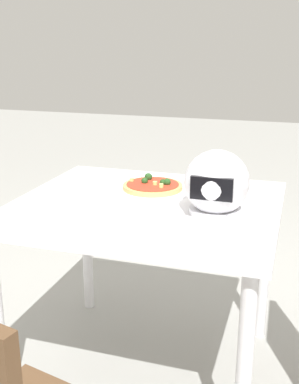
{
  "coord_description": "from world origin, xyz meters",
  "views": [
    {
      "loc": [
        -0.53,
        1.65,
        1.32
      ],
      "look_at": [
        0.01,
        -0.07,
        0.76
      ],
      "focal_mm": 44.89,
      "sensor_mm": 36.0,
      "label": 1
    }
  ],
  "objects": [
    {
      "name": "ground_plane",
      "position": [
        0.0,
        0.0,
        0.0
      ],
      "size": [
        14.0,
        14.0,
        0.0
      ],
      "primitive_type": "plane",
      "color": "#9E9E99"
    },
    {
      "name": "dining_table",
      "position": [
        0.0,
        0.0,
        0.65
      ],
      "size": [
        0.99,
        0.89,
        0.74
      ],
      "color": "white",
      "rests_on": "ground"
    },
    {
      "name": "pizza_plate",
      "position": [
        0.02,
        -0.14,
        0.75
      ],
      "size": [
        0.3,
        0.3,
        0.01
      ],
      "primitive_type": "cylinder",
      "color": "white",
      "rests_on": "dining_table"
    },
    {
      "name": "pizza",
      "position": [
        0.02,
        -0.15,
        0.76
      ],
      "size": [
        0.24,
        0.24,
        0.05
      ],
      "color": "tan",
      "rests_on": "pizza_plate"
    },
    {
      "name": "motorcycle_helmet",
      "position": [
        -0.27,
        0.04,
        0.85
      ],
      "size": [
        0.23,
        0.23,
        0.23
      ],
      "color": "silver",
      "rests_on": "dining_table"
    }
  ]
}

